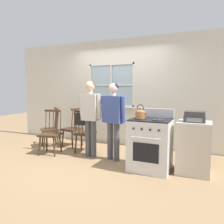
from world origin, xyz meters
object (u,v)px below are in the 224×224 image
Objects in this scene: side_counter at (194,148)px; stereo at (195,117)px; person_teen_center at (113,114)px; chair_near_wall at (51,129)px; stove at (150,144)px; potted_plant at (111,103)px; chair_near_stove at (50,134)px; chair_center_cluster at (73,129)px; kettle at (140,114)px; chair_by_window at (85,133)px; handbag at (81,119)px; person_elderly_left at (90,112)px.

stereo is (0.00, -0.02, 0.54)m from side_counter.
side_counter is at bearing 11.32° from person_teen_center.
person_teen_center reaches higher than chair_near_wall.
person_teen_center is 0.97m from stove.
side_counter is at bearing -30.39° from potted_plant.
potted_plant is (0.89, 1.33, 0.64)m from chair_near_stove.
stove is at bearing -44.54° from potted_plant.
stereo reaches higher than side_counter.
kettle is (2.02, -0.89, 0.58)m from chair_center_cluster.
stereo is (2.35, -0.34, 0.55)m from chair_by_window.
chair_by_window is at bearing 164.68° from stove.
chair_near_wall is 0.60m from chair_near_stove.
kettle is 0.91m from stereo.
potted_plant is at bearing 75.95° from chair_near_wall.
chair_center_cluster is 0.90× the size of stove.
stove is 3.53× the size of handbag.
person_teen_center reaches higher than stove.
stove is at bearing 155.79° from chair_by_window.
chair_center_cluster is at bearing 147.66° from person_elderly_left.
chair_near_wall is 3.97× the size of kettle.
chair_near_wall is 1.00× the size of chair_center_cluster.
chair_by_window is 0.44m from handbag.
person_elderly_left is at bearing -2.91° from chair_near_stove.
kettle reaches higher than chair_near_wall.
chair_near_wall is at bearing 173.41° from stereo.
handbag is at bearing 178.69° from person_elderly_left.
chair_by_window is 3.19× the size of handbag.
kettle is 1.95m from potted_plant.
chair_center_cluster is 1.00× the size of chair_near_stove.
stove reaches higher than chair_center_cluster.
stereo is at bearing 15.49° from kettle.
handbag is (-1.60, 0.22, 0.34)m from stove.
person_teen_center is (0.81, -0.24, 0.50)m from chair_by_window.
person_elderly_left reaches higher than person_teen_center.
stove is at bearing -13.91° from chair_near_stove.
chair_near_wall is 0.61× the size of person_elderly_left.
handbag is (-0.78, 0.00, -0.13)m from person_teen_center.
chair_near_stove is 0.80m from handbag.
chair_by_window reaches higher than side_counter.
person_elderly_left reaches higher than kettle.
side_counter is (0.88, 0.26, -0.57)m from kettle.
stove is 4.39× the size of kettle.
side_counter is 0.54m from stereo.
potted_plant is 0.92× the size of stereo.
potted_plant is (1.27, 0.87, 0.64)m from chair_near_wall.
stereo is at bearing 34.84° from chair_near_wall.
handbag is 0.34× the size of side_counter.
kettle reaches higher than chair_by_window.
potted_plant is 1.20m from handbag.
person_elderly_left is at bearing 164.19° from kettle.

